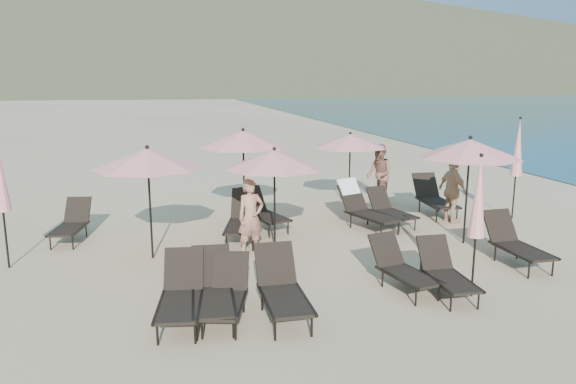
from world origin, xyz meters
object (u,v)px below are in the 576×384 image
object	(u,v)px
lounger_3	(402,267)
beachgoer_a	(251,217)
umbrella_closed_1	(518,148)
lounger_7	(243,219)
lounger_9	(364,207)
umbrella_open_2	(470,149)
lounger_0	(181,293)
lounger_6	(72,223)
umbrella_closed_0	(478,198)
beachgoer_c	(453,191)
lounger_11	(434,197)
lounger_12	(213,290)
side_table_1	(431,269)
lounger_8	(262,211)
lounger_1	(226,293)
lounger_10	(390,209)
umbrella_open_3	(243,139)
lounger_5	(515,242)
umbrella_open_1	(274,159)
lounger_2	(282,288)
lounger_4	(446,271)
beachgoer_b	(379,174)
umbrella_open_4	(350,141)
side_table_0	(205,279)
umbrella_open_0	(148,159)

from	to	relation	value
lounger_3	beachgoer_a	distance (m)	3.47
lounger_3	umbrella_closed_1	distance (m)	6.55
lounger_7	lounger_9	size ratio (longest dim) A/B	1.01
lounger_9	umbrella_open_2	size ratio (longest dim) A/B	0.79
lounger_0	lounger_6	distance (m)	5.45
umbrella_closed_0	beachgoer_c	world-z (taller)	umbrella_closed_0
lounger_11	lounger_12	distance (m)	8.39
side_table_1	lounger_8	bearing A→B (deg)	117.15
lounger_0	lounger_11	bearing A→B (deg)	45.07
beachgoer_a	lounger_1	bearing A→B (deg)	-122.81
lounger_10	umbrella_open_3	distance (m)	4.13
lounger_6	umbrella_closed_0	distance (m)	8.95
lounger_5	lounger_10	world-z (taller)	lounger_5
lounger_8	umbrella_closed_1	xyz separation A→B (m)	(6.65, -0.80, 1.44)
lounger_8	lounger_10	distance (m)	3.25
lounger_5	lounger_9	distance (m)	3.83
umbrella_closed_0	umbrella_open_2	bearing A→B (deg)	59.79
umbrella_open_1	umbrella_open_2	xyz separation A→B (m)	(4.29, -0.61, 0.15)
lounger_6	umbrella_open_3	size ratio (longest dim) A/B	0.67
lounger_0	umbrella_closed_1	world-z (taller)	umbrella_closed_1
lounger_0	umbrella_closed_0	bearing A→B (deg)	6.47
lounger_2	umbrella_open_1	size ratio (longest dim) A/B	0.78
lounger_0	lounger_10	xyz separation A→B (m)	(5.63, 4.33, -0.04)
lounger_3	umbrella_closed_0	bearing A→B (deg)	-41.26
lounger_10	beachgoer_c	world-z (taller)	beachgoer_c
lounger_0	lounger_4	distance (m)	4.55
beachgoer_a	beachgoer_b	bearing A→B (deg)	24.60
lounger_5	side_table_1	xyz separation A→B (m)	(-2.11, -0.38, -0.22)
lounger_4	lounger_7	distance (m)	5.02
lounger_6	beachgoer_b	distance (m)	8.57
lounger_7	umbrella_closed_1	size ratio (longest dim) A/B	0.73
lounger_4	umbrella_open_4	size ratio (longest dim) A/B	0.72
lounger_11	side_table_1	world-z (taller)	lounger_11
lounger_12	umbrella_open_2	size ratio (longest dim) A/B	0.71
lounger_12	umbrella_closed_1	world-z (taller)	umbrella_closed_1
beachgoer_a	side_table_0	bearing A→B (deg)	-138.04
lounger_11	lounger_6	bearing A→B (deg)	-174.80
umbrella_closed_0	umbrella_open_0	bearing A→B (deg)	145.68
lounger_12	umbrella_open_2	xyz separation A→B (m)	(6.07, 2.41, 1.72)
lounger_12	beachgoer_a	world-z (taller)	beachgoer_a
beachgoer_b	lounger_10	bearing A→B (deg)	-15.39
umbrella_open_1	umbrella_closed_0	xyz separation A→B (m)	(2.68, -3.38, -0.27)
lounger_1	lounger_9	size ratio (longest dim) A/B	0.86
lounger_2	umbrella_open_2	world-z (taller)	umbrella_open_2
lounger_6	umbrella_open_2	size ratio (longest dim) A/B	0.67
umbrella_open_4	lounger_12	bearing A→B (deg)	-127.49
umbrella_open_2	lounger_9	bearing A→B (deg)	133.11
lounger_10	umbrella_open_0	world-z (taller)	umbrella_open_0
lounger_0	lounger_6	size ratio (longest dim) A/B	1.09
lounger_3	lounger_6	xyz separation A→B (m)	(-5.98, 4.78, 0.00)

